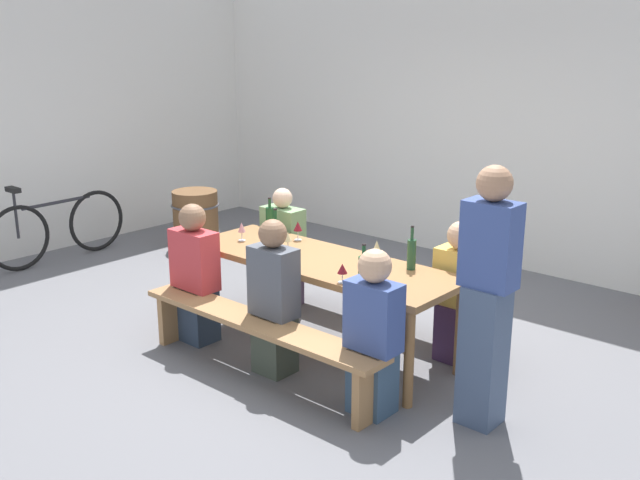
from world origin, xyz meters
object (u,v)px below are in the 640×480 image
at_px(wine_bottle_2, 276,234).
at_px(seated_guest_far_1, 458,294).
at_px(wine_glass_2, 342,269).
at_px(tasting_table, 320,268).
at_px(wine_glass_0, 242,228).
at_px(bench_near, 257,332).
at_px(seated_guest_near_2, 373,335).
at_px(parked_bicycle_0, 58,228).
at_px(wine_glass_1, 377,247).
at_px(bench_far, 373,284).
at_px(wine_glass_3, 288,238).
at_px(seated_guest_near_0, 195,277).
at_px(wine_barrel, 196,219).
at_px(wine_bottle_1, 364,270).
at_px(wine_glass_4, 298,227).
at_px(standing_host, 487,300).
at_px(wine_bottle_0, 270,219).
at_px(seated_guest_far_0, 283,251).
at_px(seated_guest_near_1, 274,301).
at_px(wine_bottle_3, 412,253).

bearing_deg(wine_bottle_2, seated_guest_far_1, 22.66).
bearing_deg(wine_glass_2, tasting_table, 146.74).
bearing_deg(wine_glass_0, bench_near, -37.38).
xyz_separation_m(tasting_table, seated_guest_near_2, (0.93, -0.53, -0.13)).
height_order(bench_near, parked_bicycle_0, parked_bicycle_0).
height_order(wine_glass_1, seated_guest_far_1, seated_guest_far_1).
relative_size(bench_far, wine_glass_3, 13.46).
distance_m(wine_bottle_2, seated_guest_near_0, 0.73).
bearing_deg(wine_barrel, wine_bottle_1, -22.26).
distance_m(tasting_table, wine_glass_4, 0.59).
bearing_deg(wine_glass_0, wine_glass_4, 43.63).
bearing_deg(bench_far, seated_guest_near_0, -125.47).
height_order(wine_bottle_2, seated_guest_far_1, seated_guest_far_1).
bearing_deg(seated_guest_near_2, seated_guest_far_1, 0.30).
distance_m(wine_bottle_2, wine_barrel, 2.90).
bearing_deg(parked_bicycle_0, bench_near, -100.47).
bearing_deg(wine_glass_0, standing_host, -3.05).
bearing_deg(bench_far, tasting_table, -90.00).
distance_m(wine_bottle_0, wine_glass_3, 0.65).
bearing_deg(standing_host, wine_bottle_1, 6.06).
height_order(bench_far, seated_guest_near_2, seated_guest_near_2).
distance_m(tasting_table, wine_barrel, 3.26).
bearing_deg(wine_glass_1, standing_host, -18.75).
bearing_deg(standing_host, seated_guest_near_0, 8.40).
height_order(wine_glass_1, standing_host, standing_host).
bearing_deg(seated_guest_near_0, wine_glass_0, -5.07).
xyz_separation_m(seated_guest_far_0, standing_host, (2.45, -0.71, 0.33)).
relative_size(standing_host, wine_barrel, 2.53).
bearing_deg(wine_glass_2, bench_far, 115.92).
height_order(wine_bottle_0, wine_glass_0, wine_bottle_0).
relative_size(wine_glass_4, seated_guest_near_1, 0.14).
xyz_separation_m(wine_bottle_1, wine_barrel, (-3.64, 1.49, -0.53)).
xyz_separation_m(bench_near, wine_bottle_2, (-0.44, 0.65, 0.51)).
distance_m(wine_bottle_3, wine_glass_3, 1.02).
height_order(wine_bottle_0, wine_glass_2, wine_bottle_0).
relative_size(tasting_table, seated_guest_far_1, 2.08).
xyz_separation_m(wine_glass_4, seated_guest_far_0, (-0.43, 0.26, -0.35)).
bearing_deg(wine_glass_3, bench_near, -64.62).
height_order(wine_glass_2, seated_guest_far_1, seated_guest_far_1).
bearing_deg(bench_far, wine_bottle_2, -121.60).
bearing_deg(seated_guest_near_2, wine_bottle_2, 70.07).
bearing_deg(tasting_table, wine_bottle_2, -175.30).
xyz_separation_m(wine_glass_0, wine_glass_3, (0.52, 0.02, 0.01)).
bearing_deg(wine_barrel, seated_guest_far_0, -18.13).
bearing_deg(wine_bottle_3, wine_bottle_2, -165.70).
bearing_deg(seated_guest_near_1, seated_guest_near_2, -90.00).
bearing_deg(bench_near, seated_guest_near_0, 170.18).
height_order(seated_guest_near_1, seated_guest_near_2, seated_guest_near_1).
xyz_separation_m(wine_glass_3, wine_glass_4, (-0.18, 0.31, -0.00)).
relative_size(wine_bottle_3, standing_host, 0.20).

